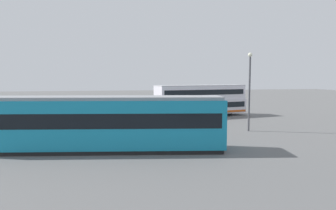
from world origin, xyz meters
TOP-DOWN VIEW (x-y plane):
  - ground_plane at (0.00, 0.00)m, footprint 160.00×160.00m
  - double_decker_bus at (-5.45, -2.46)m, footprint 11.70×4.98m
  - tram_yellow at (5.86, 12.80)m, footprint 15.50×4.99m
  - pedestrian_near_railing at (3.83, 6.20)m, footprint 0.36×0.36m
  - pedestrian_crossing at (-1.80, 7.78)m, footprint 0.34×0.36m
  - pedestrian_railing at (0.09, 5.83)m, footprint 6.53×0.36m
  - info_sign at (5.14, 6.73)m, footprint 0.99×0.19m
  - street_lamp at (-6.50, 7.95)m, footprint 0.36×0.36m

SIDE VIEW (x-z plane):
  - ground_plane at x=0.00m, z-range 0.00..0.00m
  - pedestrian_railing at x=0.09m, z-range 0.19..1.27m
  - pedestrian_near_railing at x=3.83m, z-range 0.12..1.72m
  - pedestrian_crossing at x=-1.80m, z-range 0.12..1.76m
  - info_sign at x=5.14m, z-range 0.47..3.03m
  - tram_yellow at x=5.86m, z-range 0.07..3.51m
  - double_decker_bus at x=-5.45m, z-range 0.05..3.79m
  - street_lamp at x=-6.50m, z-range 0.58..7.31m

